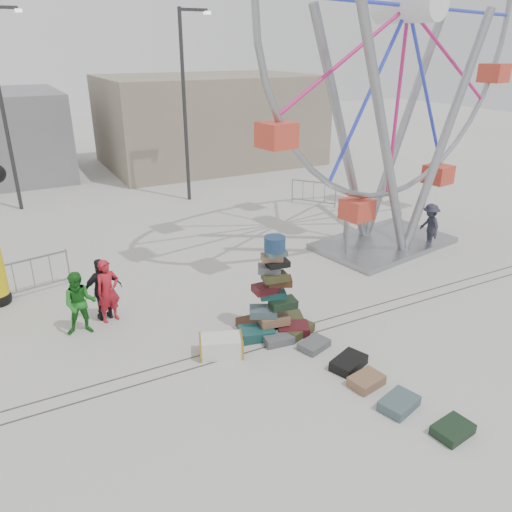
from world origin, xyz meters
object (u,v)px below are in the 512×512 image
barricade_wheel_front (346,233)px  barricade_wheel_back (314,193)px  ferris_wheel (405,42)px  lamp_post_right (186,98)px  pedestrian_red (108,291)px  pedestrian_green (80,304)px  pedestrian_black (103,289)px  steamer_trunk (221,346)px  barricade_dummy_c (33,275)px  pedestrian_grey (430,226)px  suitcase_tower (273,306)px  lamp_post_left (4,102)px

barricade_wheel_front → barricade_wheel_back: size_ratio=1.00×
ferris_wheel → barricade_wheel_front: ferris_wheel is taller
lamp_post_right → pedestrian_red: size_ratio=4.77×
pedestrian_green → pedestrian_black: 0.79m
barricade_wheel_front → pedestrian_black: pedestrian_black is taller
steamer_trunk → barricade_dummy_c: 6.34m
pedestrian_red → pedestrian_black: (-0.10, 0.15, -0.00)m
lamp_post_right → pedestrian_grey: lamp_post_right is taller
pedestrian_black → ferris_wheel: bearing=-179.4°
suitcase_tower → barricade_wheel_front: size_ratio=1.27×
barricade_dummy_c → barricade_wheel_back: (11.83, 3.47, 0.00)m
steamer_trunk → barricade_wheel_back: size_ratio=0.49×
barricade_wheel_front → pedestrian_red: bearing=133.1°
barricade_dummy_c → pedestrian_red: 3.01m
lamp_post_left → pedestrian_red: size_ratio=4.77×
barricade_dummy_c → barricade_wheel_back: bearing=5.3°
lamp_post_right → pedestrian_black: (-5.88, -9.28, -3.65)m
barricade_dummy_c → pedestrian_red: (1.57, -2.55, 0.29)m
lamp_post_left → steamer_trunk: lamp_post_left is taller
steamer_trunk → barricade_wheel_back: bearing=66.7°
suitcase_tower → pedestrian_red: (-3.42, 2.43, 0.13)m
barricade_wheel_back → lamp_post_right: bearing=-165.7°
lamp_post_right → ferris_wheel: (3.96, -8.66, 2.18)m
lamp_post_right → pedestrian_grey: 11.44m
barricade_wheel_back → pedestrian_red: bearing=-97.9°
suitcase_tower → barricade_dummy_c: size_ratio=1.27×
barricade_dummy_c → pedestrian_grey: size_ratio=1.26×
lamp_post_right → lamp_post_left: bearing=164.1°
lamp_post_left → barricade_wheel_front: lamp_post_left is taller
lamp_post_left → steamer_trunk: bearing=-77.7°
pedestrian_red → suitcase_tower: bearing=-48.7°
lamp_post_left → barricade_wheel_front: 14.56m
barricade_dummy_c → barricade_wheel_back: same height
steamer_trunk → pedestrian_black: 3.57m
lamp_post_right → steamer_trunk: lamp_post_right is taller
lamp_post_right → barricade_dummy_c: 10.81m
ferris_wheel → lamp_post_right: bearing=104.8°
pedestrian_black → pedestrian_grey: pedestrian_black is taller
ferris_wheel → steamer_trunk: (-7.86, -3.54, -6.43)m
ferris_wheel → barricade_wheel_back: ferris_wheel is taller
barricade_dummy_c → pedestrian_green: 2.99m
lamp_post_right → pedestrian_green: bearing=-123.8°
ferris_wheel → pedestrian_grey: (1.25, -0.84, -5.87)m
barricade_wheel_front → pedestrian_grey: bearing=-81.4°
pedestrian_grey → suitcase_tower: bearing=-55.7°
suitcase_tower → lamp_post_left: bearing=124.0°
suitcase_tower → ferris_wheel: (6.32, 3.20, 5.95)m
suitcase_tower → barricade_wheel_front: bearing=51.9°
barricade_wheel_front → pedestrian_red: 8.48m
pedestrian_grey → barricade_wheel_front: bearing=-99.3°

